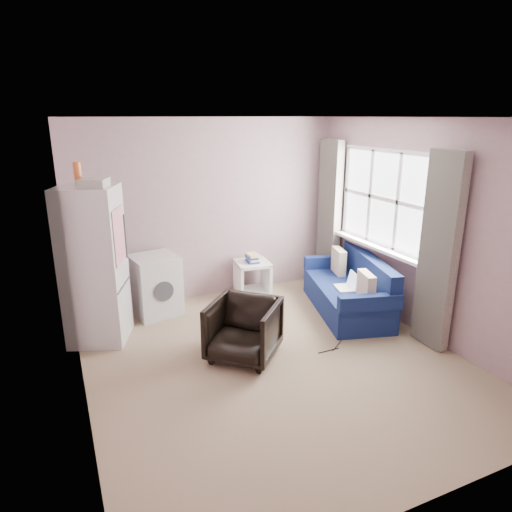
{
  "coord_description": "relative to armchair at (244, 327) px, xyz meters",
  "views": [
    {
      "loc": [
        -1.96,
        -3.88,
        2.52
      ],
      "look_at": [
        0.05,
        0.6,
        1.0
      ],
      "focal_mm": 32.0,
      "sensor_mm": 36.0,
      "label": 1
    }
  ],
  "objects": [
    {
      "name": "room",
      "position": [
        0.29,
        -0.2,
        0.9
      ],
      "size": [
        3.84,
        4.24,
        2.54
      ],
      "color": "#947C61",
      "rests_on": "ground"
    },
    {
      "name": "armchair",
      "position": [
        0.0,
        0.0,
        0.0
      ],
      "size": [
        0.95,
        0.94,
        0.71
      ],
      "primitive_type": "imported",
      "rotation": [
        0.0,
        0.0,
        -0.76
      ],
      "color": "black",
      "rests_on": "ground"
    },
    {
      "name": "fridge",
      "position": [
        -1.36,
        1.09,
        0.56
      ],
      "size": [
        0.8,
        0.8,
        2.04
      ],
      "rotation": [
        0.0,
        0.0,
        -0.38
      ],
      "color": "silver",
      "rests_on": "ground"
    },
    {
      "name": "washing_machine",
      "position": [
        -0.61,
        1.54,
        0.06
      ],
      "size": [
        0.64,
        0.64,
        0.79
      ],
      "rotation": [
        0.0,
        0.0,
        0.16
      ],
      "color": "silver",
      "rests_on": "ground"
    },
    {
      "name": "side_table",
      "position": [
        0.8,
        1.59,
        -0.06
      ],
      "size": [
        0.52,
        0.52,
        0.63
      ],
      "rotation": [
        0.0,
        0.0,
        -0.13
      ],
      "color": "white",
      "rests_on": "ground"
    },
    {
      "name": "sofa",
      "position": [
        1.77,
        0.55,
        -0.08
      ],
      "size": [
        1.18,
        1.82,
        0.75
      ],
      "rotation": [
        0.0,
        0.0,
        -0.27
      ],
      "color": "navy",
      "rests_on": "ground"
    },
    {
      "name": "window_dressing",
      "position": [
        2.05,
        0.49,
        0.75
      ],
      "size": [
        0.17,
        2.62,
        2.18
      ],
      "color": "white",
      "rests_on": "ground"
    },
    {
      "name": "floor_cables",
      "position": [
        0.99,
        -0.24,
        -0.35
      ],
      "size": [
        0.4,
        0.17,
        0.01
      ],
      "rotation": [
        0.0,
        0.0,
        0.36
      ],
      "color": "black",
      "rests_on": "ground"
    }
  ]
}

